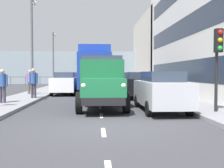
{
  "coord_description": "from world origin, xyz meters",
  "views": [
    {
      "loc": [
        0.22,
        8.1,
        1.65
      ],
      "look_at": [
        -0.72,
        -6.56,
        1.03
      ],
      "focal_mm": 41.5,
      "sensor_mm": 36.0,
      "label": 1
    }
  ],
  "objects_px": {
    "car_silver_kerbside_near": "(160,91)",
    "car_red_oppositeside_2": "(77,79)",
    "car_navy_kerbside_2": "(128,82)",
    "pedestrian_couple_a": "(2,83)",
    "car_white_oppositeside_0": "(65,83)",
    "pedestrian_in_dark_coat": "(33,81)",
    "lamp_post_far": "(53,54)",
    "traffic_light_near": "(218,52)",
    "lorry_cargo_blue": "(95,68)",
    "truck_vintage_green": "(102,83)",
    "lamp_post_promenade": "(32,38)",
    "pedestrian_by_lamp": "(30,80)",
    "car_maroon_oppositeside_1": "(72,80)",
    "car_black_kerbside_1": "(138,85)"
  },
  "relations": [
    {
      "from": "car_navy_kerbside_2",
      "to": "car_maroon_oppositeside_1",
      "type": "relative_size",
      "value": 0.95
    },
    {
      "from": "car_silver_kerbside_near",
      "to": "car_white_oppositeside_0",
      "type": "distance_m",
      "value": 10.68
    },
    {
      "from": "car_white_oppositeside_0",
      "to": "car_maroon_oppositeside_1",
      "type": "distance_m",
      "value": 6.45
    },
    {
      "from": "lamp_post_far",
      "to": "lorry_cargo_blue",
      "type": "bearing_deg",
      "value": 122.52
    },
    {
      "from": "car_navy_kerbside_2",
      "to": "car_maroon_oppositeside_1",
      "type": "bearing_deg",
      "value": -40.92
    },
    {
      "from": "pedestrian_by_lamp",
      "to": "traffic_light_near",
      "type": "relative_size",
      "value": 0.54
    },
    {
      "from": "car_white_oppositeside_0",
      "to": "pedestrian_in_dark_coat",
      "type": "bearing_deg",
      "value": 72.83
    },
    {
      "from": "pedestrian_in_dark_coat",
      "to": "lamp_post_far",
      "type": "distance_m",
      "value": 13.16
    },
    {
      "from": "pedestrian_in_dark_coat",
      "to": "pedestrian_by_lamp",
      "type": "bearing_deg",
      "value": -72.51
    },
    {
      "from": "car_red_oppositeside_2",
      "to": "lamp_post_promenade",
      "type": "xyz_separation_m",
      "value": [
        2.0,
        14.85,
        3.22
      ]
    },
    {
      "from": "traffic_light_near",
      "to": "lamp_post_far",
      "type": "relative_size",
      "value": 0.54
    },
    {
      "from": "truck_vintage_green",
      "to": "car_silver_kerbside_near",
      "type": "bearing_deg",
      "value": 161.7
    },
    {
      "from": "truck_vintage_green",
      "to": "pedestrian_couple_a",
      "type": "height_order",
      "value": "truck_vintage_green"
    },
    {
      "from": "car_navy_kerbside_2",
      "to": "pedestrian_couple_a",
      "type": "relative_size",
      "value": 2.5
    },
    {
      "from": "pedestrian_in_dark_coat",
      "to": "traffic_light_near",
      "type": "distance_m",
      "value": 10.55
    },
    {
      "from": "car_silver_kerbside_near",
      "to": "car_black_kerbside_1",
      "type": "height_order",
      "value": "same"
    },
    {
      "from": "lamp_post_promenade",
      "to": "car_silver_kerbside_near",
      "type": "bearing_deg",
      "value": 134.23
    },
    {
      "from": "car_silver_kerbside_near",
      "to": "lamp_post_promenade",
      "type": "xyz_separation_m",
      "value": [
        7.18,
        -7.37,
        3.22
      ]
    },
    {
      "from": "lorry_cargo_blue",
      "to": "traffic_light_near",
      "type": "distance_m",
      "value": 12.89
    },
    {
      "from": "car_white_oppositeside_0",
      "to": "pedestrian_couple_a",
      "type": "relative_size",
      "value": 2.74
    },
    {
      "from": "car_red_oppositeside_2",
      "to": "traffic_light_near",
      "type": "height_order",
      "value": "traffic_light_near"
    },
    {
      "from": "car_black_kerbside_1",
      "to": "pedestrian_in_dark_coat",
      "type": "relative_size",
      "value": 2.23
    },
    {
      "from": "truck_vintage_green",
      "to": "car_navy_kerbside_2",
      "type": "height_order",
      "value": "truck_vintage_green"
    },
    {
      "from": "car_silver_kerbside_near",
      "to": "car_red_oppositeside_2",
      "type": "xyz_separation_m",
      "value": [
        5.17,
        -22.22,
        0.0
      ]
    },
    {
      "from": "car_silver_kerbside_near",
      "to": "pedestrian_couple_a",
      "type": "xyz_separation_m",
      "value": [
        7.5,
        -2.34,
        0.26
      ]
    },
    {
      "from": "car_silver_kerbside_near",
      "to": "pedestrian_by_lamp",
      "type": "distance_m",
      "value": 11.02
    },
    {
      "from": "car_white_oppositeside_0",
      "to": "lamp_post_promenade",
      "type": "bearing_deg",
      "value": 44.56
    },
    {
      "from": "lamp_post_promenade",
      "to": "car_navy_kerbside_2",
      "type": "bearing_deg",
      "value": -151.25
    },
    {
      "from": "car_maroon_oppositeside_1",
      "to": "pedestrian_in_dark_coat",
      "type": "distance_m",
      "value": 11.01
    },
    {
      "from": "car_navy_kerbside_2",
      "to": "car_black_kerbside_1",
      "type": "bearing_deg",
      "value": 90.0
    },
    {
      "from": "car_white_oppositeside_0",
      "to": "traffic_light_near",
      "type": "bearing_deg",
      "value": 123.57
    },
    {
      "from": "car_navy_kerbside_2",
      "to": "lamp_post_promenade",
      "type": "relative_size",
      "value": 0.64
    },
    {
      "from": "lorry_cargo_blue",
      "to": "car_silver_kerbside_near",
      "type": "bearing_deg",
      "value": 105.08
    },
    {
      "from": "pedestrian_by_lamp",
      "to": "car_maroon_oppositeside_1",
      "type": "bearing_deg",
      "value": -106.98
    },
    {
      "from": "car_navy_kerbside_2",
      "to": "car_white_oppositeside_0",
      "type": "xyz_separation_m",
      "value": [
        5.17,
        1.96,
        0.0
      ]
    },
    {
      "from": "car_maroon_oppositeside_1",
      "to": "pedestrian_by_lamp",
      "type": "relative_size",
      "value": 2.57
    },
    {
      "from": "lorry_cargo_blue",
      "to": "pedestrian_couple_a",
      "type": "xyz_separation_m",
      "value": [
        4.63,
        8.31,
        -0.92
      ]
    },
    {
      "from": "pedestrian_couple_a",
      "to": "car_red_oppositeside_2",
      "type": "bearing_deg",
      "value": -96.68
    },
    {
      "from": "car_maroon_oppositeside_1",
      "to": "pedestrian_by_lamp",
      "type": "xyz_separation_m",
      "value": [
        2.37,
        7.77,
        0.28
      ]
    },
    {
      "from": "truck_vintage_green",
      "to": "traffic_light_near",
      "type": "bearing_deg",
      "value": 154.12
    },
    {
      "from": "car_white_oppositeside_0",
      "to": "pedestrian_by_lamp",
      "type": "xyz_separation_m",
      "value": [
        2.37,
        1.32,
        0.28
      ]
    },
    {
      "from": "car_maroon_oppositeside_1",
      "to": "lamp_post_far",
      "type": "distance_m",
      "value": 4.1
    },
    {
      "from": "lorry_cargo_blue",
      "to": "pedestrian_in_dark_coat",
      "type": "distance_m",
      "value": 6.91
    },
    {
      "from": "lorry_cargo_blue",
      "to": "car_navy_kerbside_2",
      "type": "relative_size",
      "value": 1.92
    },
    {
      "from": "car_white_oppositeside_0",
      "to": "lamp_post_far",
      "type": "relative_size",
      "value": 0.79
    },
    {
      "from": "car_silver_kerbside_near",
      "to": "lamp_post_promenade",
      "type": "distance_m",
      "value": 10.78
    },
    {
      "from": "car_silver_kerbside_near",
      "to": "pedestrian_couple_a",
      "type": "distance_m",
      "value": 7.86
    },
    {
      "from": "traffic_light_near",
      "to": "lamp_post_promenade",
      "type": "bearing_deg",
      "value": -43.73
    },
    {
      "from": "pedestrian_in_dark_coat",
      "to": "pedestrian_by_lamp",
      "type": "height_order",
      "value": "pedestrian_in_dark_coat"
    },
    {
      "from": "car_white_oppositeside_0",
      "to": "lamp_post_far",
      "type": "height_order",
      "value": "lamp_post_far"
    }
  ]
}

